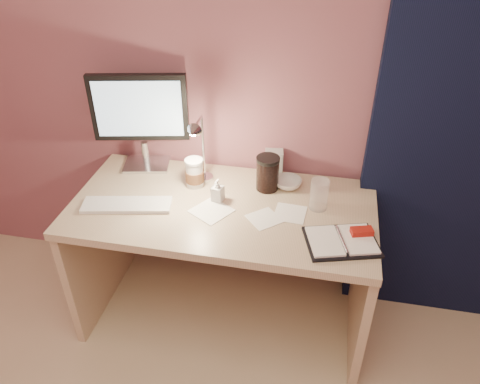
% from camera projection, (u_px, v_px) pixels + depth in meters
% --- Properties ---
extents(room, '(3.50, 3.50, 3.50)m').
position_uv_depth(room, '(451.00, 113.00, 2.02)').
color(room, '#C6B28E').
rests_on(room, ground).
extents(desk, '(1.40, 0.70, 0.73)m').
position_uv_depth(desk, '(227.00, 234.00, 2.34)').
color(desk, '#CBAF8F').
rests_on(desk, ground).
extents(monitor, '(0.46, 0.21, 0.50)m').
position_uv_depth(monitor, '(140.00, 114.00, 2.28)').
color(monitor, silver).
rests_on(monitor, desk).
extents(keyboard, '(0.42, 0.20, 0.02)m').
position_uv_depth(keyboard, '(127.00, 205.00, 2.14)').
color(keyboard, white).
rests_on(keyboard, desk).
extents(planner, '(0.34, 0.29, 0.05)m').
position_uv_depth(planner, '(343.00, 240.00, 1.93)').
color(planner, black).
rests_on(planner, desk).
extents(paper_a, '(0.18, 0.18, 0.00)m').
position_uv_depth(paper_a, '(264.00, 219.00, 2.07)').
color(paper_a, white).
rests_on(paper_a, desk).
extents(paper_b, '(0.15, 0.15, 0.00)m').
position_uv_depth(paper_b, '(290.00, 213.00, 2.10)').
color(paper_b, white).
rests_on(paper_b, desk).
extents(paper_c, '(0.22, 0.22, 0.00)m').
position_uv_depth(paper_c, '(211.00, 211.00, 2.11)').
color(paper_c, white).
rests_on(paper_c, desk).
extents(coffee_cup, '(0.09, 0.09, 0.15)m').
position_uv_depth(coffee_cup, '(195.00, 174.00, 2.25)').
color(coffee_cup, white).
rests_on(coffee_cup, desk).
extents(clear_cup, '(0.08, 0.08, 0.15)m').
position_uv_depth(clear_cup, '(319.00, 194.00, 2.10)').
color(clear_cup, white).
rests_on(clear_cup, desk).
extents(bowl, '(0.14, 0.14, 0.04)m').
position_uv_depth(bowl, '(288.00, 183.00, 2.27)').
color(bowl, silver).
rests_on(bowl, desk).
extents(lotion_bottle, '(0.06, 0.06, 0.11)m').
position_uv_depth(lotion_bottle, '(218.00, 190.00, 2.15)').
color(lotion_bottle, white).
rests_on(lotion_bottle, desk).
extents(dark_jar, '(0.11, 0.11, 0.15)m').
position_uv_depth(dark_jar, '(268.00, 175.00, 2.23)').
color(dark_jar, black).
rests_on(dark_jar, desk).
extents(product_box, '(0.10, 0.08, 0.13)m').
position_uv_depth(product_box, '(274.00, 163.00, 2.34)').
color(product_box, '#BBBAB6').
rests_on(product_box, desk).
extents(desk_lamp, '(0.08, 0.22, 0.36)m').
position_uv_depth(desk_lamp, '(197.00, 147.00, 2.14)').
color(desk_lamp, silver).
rests_on(desk_lamp, desk).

